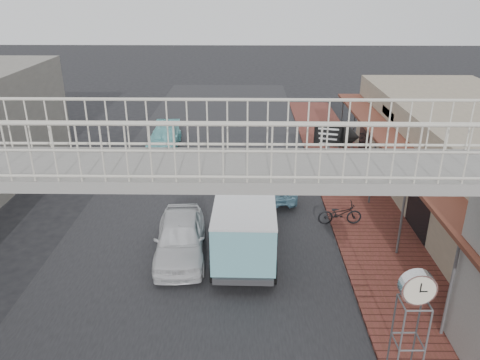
{
  "coord_description": "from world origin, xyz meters",
  "views": [
    {
      "loc": [
        1.74,
        -12.88,
        8.63
      ],
      "look_at": [
        1.49,
        3.31,
        1.8
      ],
      "focal_mm": 35.0,
      "sensor_mm": 36.0,
      "label": 1
    }
  ],
  "objects_px": {
    "dark_sedan": "(250,195)",
    "motorcycle_near": "(340,214)",
    "white_hatchback": "(180,237)",
    "arrow_sign": "(349,137)",
    "street_clock": "(416,293)",
    "angkot_curb": "(264,177)",
    "angkot_van": "(245,221)",
    "angkot_far": "(164,138)",
    "motorcycle_far": "(342,136)"
  },
  "relations": [
    {
      "from": "angkot_curb",
      "to": "motorcycle_near",
      "type": "relative_size",
      "value": 2.89
    },
    {
      "from": "angkot_curb",
      "to": "arrow_sign",
      "type": "height_order",
      "value": "arrow_sign"
    },
    {
      "from": "dark_sedan",
      "to": "angkot_far",
      "type": "distance_m",
      "value": 9.23
    },
    {
      "from": "angkot_far",
      "to": "angkot_van",
      "type": "height_order",
      "value": "angkot_van"
    },
    {
      "from": "motorcycle_far",
      "to": "street_clock",
      "type": "bearing_deg",
      "value": 158.08
    },
    {
      "from": "dark_sedan",
      "to": "motorcycle_near",
      "type": "bearing_deg",
      "value": -27.97
    },
    {
      "from": "white_hatchback",
      "to": "angkot_van",
      "type": "distance_m",
      "value": 2.29
    },
    {
      "from": "motorcycle_far",
      "to": "angkot_curb",
      "type": "bearing_deg",
      "value": 128.42
    },
    {
      "from": "white_hatchback",
      "to": "angkot_van",
      "type": "bearing_deg",
      "value": -6.62
    },
    {
      "from": "angkot_curb",
      "to": "motorcycle_near",
      "type": "bearing_deg",
      "value": 123.92
    },
    {
      "from": "white_hatchback",
      "to": "arrow_sign",
      "type": "distance_m",
      "value": 8.32
    },
    {
      "from": "motorcycle_far",
      "to": "arrow_sign",
      "type": "relative_size",
      "value": 0.48
    },
    {
      "from": "dark_sedan",
      "to": "angkot_van",
      "type": "height_order",
      "value": "angkot_van"
    },
    {
      "from": "street_clock",
      "to": "arrow_sign",
      "type": "bearing_deg",
      "value": 85.07
    },
    {
      "from": "angkot_curb",
      "to": "angkot_far",
      "type": "bearing_deg",
      "value": -54.3
    },
    {
      "from": "angkot_van",
      "to": "white_hatchback",
      "type": "bearing_deg",
      "value": 178.79
    },
    {
      "from": "street_clock",
      "to": "angkot_van",
      "type": "bearing_deg",
      "value": 121.72
    },
    {
      "from": "dark_sedan",
      "to": "angkot_far",
      "type": "relative_size",
      "value": 1.05
    },
    {
      "from": "angkot_van",
      "to": "arrow_sign",
      "type": "distance_m",
      "value": 6.65
    },
    {
      "from": "arrow_sign",
      "to": "motorcycle_near",
      "type": "bearing_deg",
      "value": -90.76
    },
    {
      "from": "white_hatchback",
      "to": "angkot_curb",
      "type": "xyz_separation_m",
      "value": [
        3.0,
        5.43,
        -0.03
      ]
    },
    {
      "from": "white_hatchback",
      "to": "motorcycle_far",
      "type": "relative_size",
      "value": 2.64
    },
    {
      "from": "motorcycle_near",
      "to": "motorcycle_far",
      "type": "xyz_separation_m",
      "value": [
        1.88,
        9.76,
        0.03
      ]
    },
    {
      "from": "dark_sedan",
      "to": "angkot_curb",
      "type": "height_order",
      "value": "dark_sedan"
    },
    {
      "from": "street_clock",
      "to": "angkot_curb",
      "type": "bearing_deg",
      "value": 102.92
    },
    {
      "from": "dark_sedan",
      "to": "white_hatchback",
      "type": "bearing_deg",
      "value": -131.15
    },
    {
      "from": "dark_sedan",
      "to": "street_clock",
      "type": "distance_m",
      "value": 9.96
    },
    {
      "from": "white_hatchback",
      "to": "dark_sedan",
      "type": "height_order",
      "value": "dark_sedan"
    },
    {
      "from": "arrow_sign",
      "to": "angkot_van",
      "type": "bearing_deg",
      "value": -117.73
    },
    {
      "from": "motorcycle_near",
      "to": "street_clock",
      "type": "xyz_separation_m",
      "value": [
        0.0,
        -7.82,
        2.12
      ]
    },
    {
      "from": "angkot_curb",
      "to": "street_clock",
      "type": "xyz_separation_m",
      "value": [
        2.8,
        -11.08,
        1.99
      ]
    },
    {
      "from": "dark_sedan",
      "to": "motorcycle_near",
      "type": "relative_size",
      "value": 2.56
    },
    {
      "from": "dark_sedan",
      "to": "motorcycle_near",
      "type": "height_order",
      "value": "dark_sedan"
    },
    {
      "from": "motorcycle_near",
      "to": "motorcycle_far",
      "type": "distance_m",
      "value": 9.94
    },
    {
      "from": "angkot_curb",
      "to": "street_clock",
      "type": "relative_size",
      "value": 1.56
    },
    {
      "from": "angkot_far",
      "to": "motorcycle_near",
      "type": "relative_size",
      "value": 2.43
    },
    {
      "from": "white_hatchback",
      "to": "motorcycle_near",
      "type": "relative_size",
      "value": 2.46
    },
    {
      "from": "white_hatchback",
      "to": "angkot_far",
      "type": "bearing_deg",
      "value": 97.59
    },
    {
      "from": "angkot_far",
      "to": "street_clock",
      "type": "height_order",
      "value": "street_clock"
    },
    {
      "from": "white_hatchback",
      "to": "angkot_van",
      "type": "xyz_separation_m",
      "value": [
        2.18,
        -0.08,
        0.68
      ]
    },
    {
      "from": "white_hatchback",
      "to": "arrow_sign",
      "type": "relative_size",
      "value": 1.26
    },
    {
      "from": "dark_sedan",
      "to": "angkot_curb",
      "type": "xyz_separation_m",
      "value": [
        0.6,
        1.93,
        -0.03
      ]
    },
    {
      "from": "motorcycle_near",
      "to": "arrow_sign",
      "type": "xyz_separation_m",
      "value": [
        0.67,
        2.65,
        2.2
      ]
    },
    {
      "from": "angkot_van",
      "to": "arrow_sign",
      "type": "relative_size",
      "value": 1.37
    },
    {
      "from": "motorcycle_near",
      "to": "street_clock",
      "type": "distance_m",
      "value": 8.11
    },
    {
      "from": "angkot_curb",
      "to": "dark_sedan",
      "type": "bearing_deg",
      "value": 65.89
    },
    {
      "from": "street_clock",
      "to": "dark_sedan",
      "type": "bearing_deg",
      "value": 109.15
    },
    {
      "from": "angkot_far",
      "to": "street_clock",
      "type": "relative_size",
      "value": 1.31
    },
    {
      "from": "white_hatchback",
      "to": "street_clock",
      "type": "xyz_separation_m",
      "value": [
        5.8,
        -5.66,
        1.96
      ]
    },
    {
      "from": "arrow_sign",
      "to": "motorcycle_far",
      "type": "bearing_deg",
      "value": 93.84
    }
  ]
}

